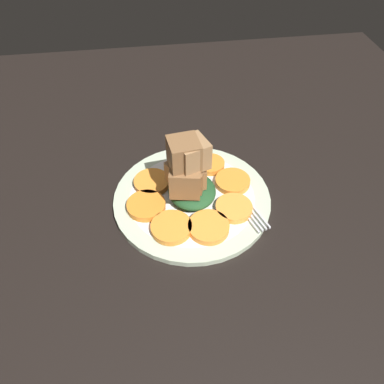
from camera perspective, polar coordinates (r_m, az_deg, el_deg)
table_slab at (r=64.48cm, az=0.00°, el=-1.91°), size 120.00×120.00×2.00cm
plate at (r=63.36cm, az=0.00°, el=-0.99°), size 26.41×26.41×1.05cm
carrot_slice_0 at (r=67.95cm, az=2.84°, el=4.21°), size 5.07×5.07×1.06cm
carrot_slice_1 at (r=67.69cm, az=-1.61°, el=4.06°), size 5.33×5.33×1.06cm
carrot_slice_2 at (r=64.88cm, az=-6.15°, el=1.49°), size 6.16×6.16×1.06cm
carrot_slice_3 at (r=61.23cm, az=-6.99°, el=-2.06°), size 6.32×6.32×1.06cm
carrot_slice_4 at (r=57.95cm, az=-3.16°, el=-5.40°), size 6.41×6.41×1.06cm
carrot_slice_5 at (r=57.96cm, az=2.54°, el=-5.35°), size 6.45×6.45×1.06cm
carrot_slice_6 at (r=60.79cm, az=6.40°, el=-2.45°), size 5.98×5.98×1.06cm
carrot_slice_7 at (r=65.04cm, az=6.20°, el=1.62°), size 6.02×6.02×1.06cm
center_pile at (r=59.23cm, az=-0.50°, el=2.66°), size 8.79×8.25×11.77cm
fork at (r=63.54cm, az=6.59°, el=-0.19°), size 18.29×7.37×0.40cm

